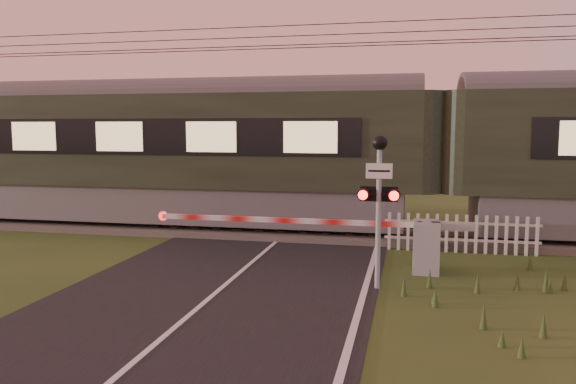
% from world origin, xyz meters
% --- Properties ---
extents(ground, '(160.00, 160.00, 0.00)m').
position_xyz_m(ground, '(0.00, 0.00, 0.00)').
color(ground, '#264119').
rests_on(ground, ground).
extents(road, '(6.00, 140.00, 0.03)m').
position_xyz_m(road, '(0.02, -0.23, 0.01)').
color(road, black).
rests_on(road, ground).
extents(track_bed, '(140.00, 3.40, 0.39)m').
position_xyz_m(track_bed, '(0.00, 6.50, 0.07)').
color(track_bed, '#47423D').
rests_on(track_bed, ground).
extents(overhead_wires, '(120.00, 0.62, 0.62)m').
position_xyz_m(overhead_wires, '(0.00, 6.50, 5.72)').
color(overhead_wires, black).
rests_on(overhead_wires, ground).
extents(train, '(46.25, 3.19, 4.32)m').
position_xyz_m(train, '(4.37, 6.50, 2.44)').
color(train, slate).
rests_on(train, ground).
extents(boom_gate, '(7.29, 0.85, 1.14)m').
position_xyz_m(boom_gate, '(3.57, 2.50, 0.63)').
color(boom_gate, gray).
rests_on(boom_gate, ground).
extents(crossing_signal, '(0.76, 0.34, 3.00)m').
position_xyz_m(crossing_signal, '(2.98, 0.93, 2.07)').
color(crossing_signal, gray).
rests_on(crossing_signal, ground).
extents(picket_fence, '(3.81, 0.08, 0.97)m').
position_xyz_m(picket_fence, '(4.85, 4.60, 0.49)').
color(picket_fence, silver).
rests_on(picket_fence, ground).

